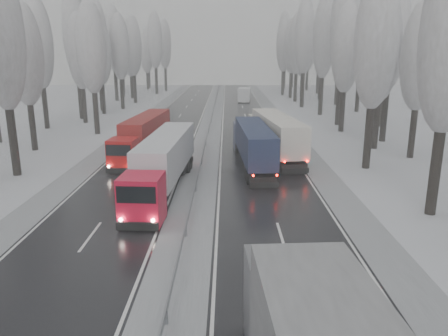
{
  "coord_description": "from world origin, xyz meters",
  "views": [
    {
      "loc": [
        2.22,
        -10.2,
        9.77
      ],
      "look_at": [
        2.06,
        18.54,
        2.2
      ],
      "focal_mm": 35.0,
      "sensor_mm": 36.0,
      "label": 1
    }
  ],
  "objects_px": {
    "box_truck_distant": "(244,94)",
    "truck_red_white": "(164,160)",
    "truck_red_red": "(144,133)",
    "truck_blue_box": "(253,142)",
    "truck_cream_box": "(274,132)"
  },
  "relations": [
    {
      "from": "truck_red_white",
      "to": "truck_red_red",
      "type": "xyz_separation_m",
      "value": [
        -3.64,
        11.91,
        -0.14
      ]
    },
    {
      "from": "truck_blue_box",
      "to": "truck_red_white",
      "type": "xyz_separation_m",
      "value": [
        -6.85,
        -7.36,
        0.11
      ]
    },
    {
      "from": "truck_red_red",
      "to": "box_truck_distant",
      "type": "bearing_deg",
      "value": 81.23
    },
    {
      "from": "truck_red_white",
      "to": "truck_cream_box",
      "type": "bearing_deg",
      "value": 53.73
    },
    {
      "from": "box_truck_distant",
      "to": "truck_red_red",
      "type": "bearing_deg",
      "value": -99.44
    },
    {
      "from": "box_truck_distant",
      "to": "truck_red_white",
      "type": "xyz_separation_m",
      "value": [
        -8.24,
        -61.06,
        0.83
      ]
    },
    {
      "from": "box_truck_distant",
      "to": "truck_red_red",
      "type": "relative_size",
      "value": 0.54
    },
    {
      "from": "truck_blue_box",
      "to": "truck_red_red",
      "type": "bearing_deg",
      "value": 153.11
    },
    {
      "from": "truck_blue_box",
      "to": "box_truck_distant",
      "type": "xyz_separation_m",
      "value": [
        1.39,
        53.7,
        -0.73
      ]
    },
    {
      "from": "truck_blue_box",
      "to": "truck_red_red",
      "type": "relative_size",
      "value": 1.01
    },
    {
      "from": "truck_cream_box",
      "to": "truck_red_red",
      "type": "bearing_deg",
      "value": 169.54
    },
    {
      "from": "truck_cream_box",
      "to": "truck_red_red",
      "type": "distance_m",
      "value": 12.86
    },
    {
      "from": "truck_cream_box",
      "to": "truck_red_white",
      "type": "xyz_separation_m",
      "value": [
        -9.19,
        -11.16,
        -0.07
      ]
    },
    {
      "from": "truck_blue_box",
      "to": "box_truck_distant",
      "type": "height_order",
      "value": "truck_blue_box"
    },
    {
      "from": "truck_cream_box",
      "to": "truck_red_white",
      "type": "distance_m",
      "value": 14.46
    }
  ]
}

